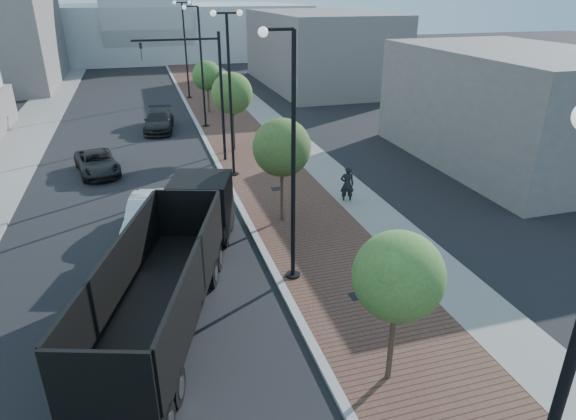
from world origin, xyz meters
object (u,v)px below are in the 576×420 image
object	(u,v)px
dump_truck	(186,246)
white_sedan	(150,216)
dark_car_mid	(97,163)
pedestrian	(347,185)

from	to	relation	value
dump_truck	white_sedan	bearing A→B (deg)	122.91
white_sedan	dark_car_mid	xyz separation A→B (m)	(-2.76, 9.25, -0.18)
white_sedan	dump_truck	bearing A→B (deg)	-63.82
white_sedan	dark_car_mid	bearing A→B (deg)	118.02
pedestrian	white_sedan	bearing A→B (deg)	16.50
dark_car_mid	pedestrian	world-z (taller)	pedestrian
white_sedan	pedestrian	xyz separation A→B (m)	(9.98, 0.71, 0.17)
white_sedan	dark_car_mid	world-z (taller)	white_sedan
dump_truck	pedestrian	world-z (taller)	dump_truck
pedestrian	dark_car_mid	bearing A→B (deg)	-21.43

